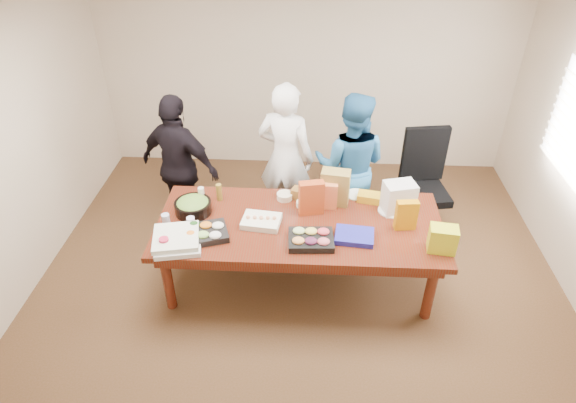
# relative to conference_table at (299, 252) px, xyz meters

# --- Properties ---
(floor) EXTENTS (5.50, 5.00, 0.02)m
(floor) POSITION_rel_conference_table_xyz_m (0.00, 0.00, -0.39)
(floor) COLOR #47301E
(floor) RESTS_ON ground
(ceiling) EXTENTS (5.50, 5.00, 0.02)m
(ceiling) POSITION_rel_conference_table_xyz_m (0.00, 0.00, 2.33)
(ceiling) COLOR white
(ceiling) RESTS_ON wall_back
(wall_back) EXTENTS (5.50, 0.04, 2.70)m
(wall_back) POSITION_rel_conference_table_xyz_m (0.00, 2.50, 0.98)
(wall_back) COLOR beige
(wall_back) RESTS_ON floor
(wall_left) EXTENTS (0.04, 5.00, 2.70)m
(wall_left) POSITION_rel_conference_table_xyz_m (-2.75, 0.00, 0.98)
(wall_left) COLOR beige
(wall_left) RESTS_ON floor
(conference_table) EXTENTS (2.80, 1.20, 0.75)m
(conference_table) POSITION_rel_conference_table_xyz_m (0.00, 0.00, 0.00)
(conference_table) COLOR #4C1C0F
(conference_table) RESTS_ON floor
(office_chair) EXTENTS (0.70, 0.70, 1.21)m
(office_chair) POSITION_rel_conference_table_xyz_m (1.38, 0.90, 0.23)
(office_chair) COLOR black
(office_chair) RESTS_ON floor
(person_center) EXTENTS (0.75, 0.59, 1.79)m
(person_center) POSITION_rel_conference_table_xyz_m (-0.19, 1.01, 0.52)
(person_center) COLOR white
(person_center) RESTS_ON floor
(person_right) EXTENTS (0.95, 0.81, 1.72)m
(person_right) POSITION_rel_conference_table_xyz_m (0.53, 0.95, 0.48)
(person_right) COLOR #2868A0
(person_right) RESTS_ON floor
(person_left) EXTENTS (1.07, 0.77, 1.69)m
(person_left) POSITION_rel_conference_table_xyz_m (-1.37, 0.85, 0.47)
(person_left) COLOR black
(person_left) RESTS_ON floor
(veggie_tray) EXTENTS (0.50, 0.44, 0.06)m
(veggie_tray) POSITION_rel_conference_table_xyz_m (-0.89, -0.25, 0.41)
(veggie_tray) COLOR black
(veggie_tray) RESTS_ON conference_table
(fruit_tray) EXTENTS (0.43, 0.35, 0.06)m
(fruit_tray) POSITION_rel_conference_table_xyz_m (0.11, -0.29, 0.41)
(fruit_tray) COLOR black
(fruit_tray) RESTS_ON conference_table
(sheet_cake) EXTENTS (0.40, 0.32, 0.06)m
(sheet_cake) POSITION_rel_conference_table_xyz_m (-0.37, -0.03, 0.41)
(sheet_cake) COLOR white
(sheet_cake) RESTS_ON conference_table
(salad_bowl) EXTENTS (0.47, 0.47, 0.12)m
(salad_bowl) POSITION_rel_conference_table_xyz_m (-1.08, 0.13, 0.43)
(salad_bowl) COLOR black
(salad_bowl) RESTS_ON conference_table
(chip_bag_blue) EXTENTS (0.39, 0.31, 0.05)m
(chip_bag_blue) POSITION_rel_conference_table_xyz_m (0.52, -0.21, 0.40)
(chip_bag_blue) COLOR #21229F
(chip_bag_blue) RESTS_ON conference_table
(chip_bag_red) EXTENTS (0.26, 0.15, 0.36)m
(chip_bag_red) POSITION_rel_conference_table_xyz_m (0.11, 0.18, 0.55)
(chip_bag_red) COLOR #B5431A
(chip_bag_red) RESTS_ON conference_table
(chip_bag_yellow) EXTENTS (0.21, 0.10, 0.31)m
(chip_bag_yellow) POSITION_rel_conference_table_xyz_m (1.01, -0.02, 0.53)
(chip_bag_yellow) COLOR orange
(chip_bag_yellow) RESTS_ON conference_table
(chip_bag_orange) EXTENTS (0.19, 0.09, 0.28)m
(chip_bag_orange) POSITION_rel_conference_table_xyz_m (0.28, 0.27, 0.52)
(chip_bag_orange) COLOR #E37642
(chip_bag_orange) RESTS_ON conference_table
(mayo_jar) EXTENTS (0.10, 0.10, 0.12)m
(mayo_jar) POSITION_rel_conference_table_xyz_m (0.13, 0.37, 0.44)
(mayo_jar) COLOR white
(mayo_jar) RESTS_ON conference_table
(mustard_bottle) EXTENTS (0.07, 0.07, 0.18)m
(mustard_bottle) POSITION_rel_conference_table_xyz_m (0.16, 0.27, 0.46)
(mustard_bottle) COLOR #F1FF0F
(mustard_bottle) RESTS_ON conference_table
(dressing_bottle) EXTENTS (0.07, 0.07, 0.19)m
(dressing_bottle) POSITION_rel_conference_table_xyz_m (-0.85, 0.36, 0.47)
(dressing_bottle) COLOR olive
(dressing_bottle) RESTS_ON conference_table
(ranch_bottle) EXTENTS (0.07, 0.07, 0.19)m
(ranch_bottle) POSITION_rel_conference_table_xyz_m (-1.02, 0.28, 0.47)
(ranch_bottle) COLOR beige
(ranch_bottle) RESTS_ON conference_table
(banana_bunch) EXTENTS (0.28, 0.19, 0.08)m
(banana_bunch) POSITION_rel_conference_table_xyz_m (0.72, 0.42, 0.42)
(banana_bunch) COLOR gold
(banana_bunch) RESTS_ON conference_table
(bread_loaf) EXTENTS (0.31, 0.21, 0.11)m
(bread_loaf) POSITION_rel_conference_table_xyz_m (0.04, 0.41, 0.43)
(bread_loaf) COLOR brown
(bread_loaf) RESTS_ON conference_table
(kraft_bag) EXTENTS (0.31, 0.21, 0.37)m
(kraft_bag) POSITION_rel_conference_table_xyz_m (0.35, 0.37, 0.56)
(kraft_bag) COLOR olive
(kraft_bag) RESTS_ON conference_table
(red_cup) EXTENTS (0.10, 0.10, 0.12)m
(red_cup) POSITION_rel_conference_table_xyz_m (-1.22, -0.45, 0.43)
(red_cup) COLOR #D42549
(red_cup) RESTS_ON conference_table
(clear_cup_a) EXTENTS (0.09, 0.09, 0.11)m
(clear_cup_a) POSITION_rel_conference_table_xyz_m (-1.30, -0.08, 0.43)
(clear_cup_a) COLOR silver
(clear_cup_a) RESTS_ON conference_table
(clear_cup_b) EXTENTS (0.10, 0.10, 0.11)m
(clear_cup_b) POSITION_rel_conference_table_xyz_m (-1.04, -0.12, 0.43)
(clear_cup_b) COLOR white
(clear_cup_b) RESTS_ON conference_table
(pizza_box_lower) EXTENTS (0.48, 0.48, 0.05)m
(pizza_box_lower) POSITION_rel_conference_table_xyz_m (-1.11, -0.39, 0.40)
(pizza_box_lower) COLOR white
(pizza_box_lower) RESTS_ON conference_table
(pizza_box_upper) EXTENTS (0.49, 0.49, 0.05)m
(pizza_box_upper) POSITION_rel_conference_table_xyz_m (-1.13, -0.37, 0.45)
(pizza_box_upper) COLOR silver
(pizza_box_upper) RESTS_ON pizza_box_lower
(plate_a) EXTENTS (0.32, 0.32, 0.02)m
(plate_a) POSITION_rel_conference_table_xyz_m (0.92, 0.25, 0.38)
(plate_a) COLOR white
(plate_a) RESTS_ON conference_table
(plate_b) EXTENTS (0.23, 0.23, 0.01)m
(plate_b) POSITION_rel_conference_table_xyz_m (0.58, 0.52, 0.38)
(plate_b) COLOR white
(plate_b) RESTS_ON conference_table
(dip_bowl_a) EXTENTS (0.18, 0.18, 0.06)m
(dip_bowl_a) POSITION_rel_conference_table_xyz_m (0.03, 0.29, 0.40)
(dip_bowl_a) COLOR beige
(dip_bowl_a) RESTS_ON conference_table
(dip_bowl_b) EXTENTS (0.18, 0.18, 0.07)m
(dip_bowl_b) POSITION_rel_conference_table_xyz_m (-0.17, 0.41, 0.41)
(dip_bowl_b) COLOR beige
(dip_bowl_b) RESTS_ON conference_table
(grocery_bag_white) EXTENTS (0.35, 0.28, 0.32)m
(grocery_bag_white) POSITION_rel_conference_table_xyz_m (0.98, 0.26, 0.54)
(grocery_bag_white) COLOR white
(grocery_bag_white) RESTS_ON conference_table
(grocery_bag_yellow) EXTENTS (0.27, 0.20, 0.25)m
(grocery_bag_yellow) POSITION_rel_conference_table_xyz_m (1.30, -0.33, 0.50)
(grocery_bag_yellow) COLOR yellow
(grocery_bag_yellow) RESTS_ON conference_table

